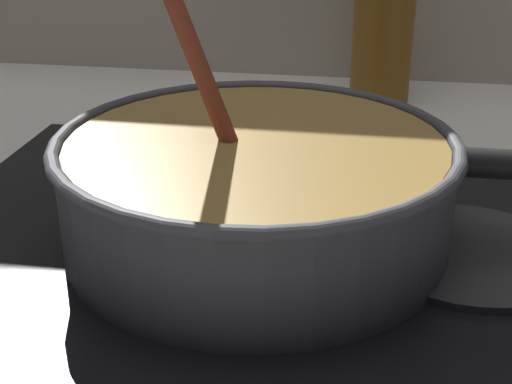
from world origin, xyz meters
TOP-DOWN VIEW (x-y plane):
  - hob_plate at (0.13, 0.24)m, footprint 0.56×0.48m
  - burner_ring at (0.13, 0.24)m, footprint 0.17×0.17m
  - spare_burner at (0.29, 0.24)m, footprint 0.16×0.16m
  - cooking_pan at (0.13, 0.24)m, footprint 0.43×0.31m
  - sauce_bottle at (0.22, 0.68)m, footprint 0.08×0.08m

SIDE VIEW (x-z plane):
  - hob_plate at x=0.13m, z-range 0.00..0.01m
  - spare_burner at x=0.29m, z-range 0.01..0.02m
  - burner_ring at x=0.13m, z-range 0.01..0.02m
  - cooking_pan at x=0.13m, z-range -0.09..0.21m
  - sauce_bottle at x=0.22m, z-range -0.02..0.23m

